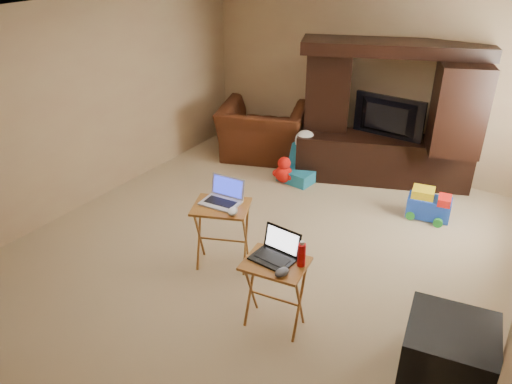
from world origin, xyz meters
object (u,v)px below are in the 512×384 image
Objects in this scene: entertainment_center at (387,115)px; mouse_left at (233,211)px; ottoman at (449,350)px; tray_table_left at (222,236)px; television at (386,119)px; water_bottle at (302,255)px; laptop_left at (220,193)px; recliner at (263,132)px; tray_table_right at (275,294)px; child_rocker at (300,160)px; plush_toy at (284,170)px; mouse_right at (282,272)px; laptop_right at (273,248)px; push_toy at (429,204)px.

entertainment_center is 16.01× the size of mouse_left.
ottoman is 2.36m from tray_table_left.
water_bottle is at bearing 101.02° from television.
laptop_left is (-0.71, -2.77, -0.08)m from television.
recliner is 1.84× the size of tray_table_right.
water_bottle is at bearing -170.42° from ottoman.
child_rocker is (-0.95, -0.64, -0.65)m from entertainment_center.
recliner is 0.95m from plush_toy.
plush_toy is 2.76× the size of mouse_right.
television is 1.27m from child_rocker.
child_rocker is 1.74× the size of laptop_right.
child_rocker is at bearing 106.64° from tray_table_right.
ottoman is (2.62, -2.39, -0.09)m from child_rocker.
plush_toy is at bearing 122.06° from laptop_right.
laptop_left is 0.26m from mouse_left.
tray_table_left is (0.27, -2.20, 0.05)m from child_rocker.
recliner is 1.74× the size of tray_table_left.
recliner is at bearing 91.04° from tray_table_left.
recliner is 3.52× the size of laptop_right.
recliner reaches higher than push_toy.
tray_table_right is at bearing -62.07° from plush_toy.
laptop_left reaches higher than recliner.
television reaches higher than tray_table_left.
recliner is at bearing 116.17° from mouse_left.
recliner is 0.97m from child_rocker.
recliner is at bearing 116.19° from tray_table_right.
recliner is (-1.81, -0.21, -0.55)m from entertainment_center.
ottoman is (1.67, -2.99, -0.70)m from television.
tray_table_left reaches higher than ottoman.
laptop_left is (0.24, -2.17, 0.53)m from child_rocker.
tray_table_left is (1.14, -2.63, -0.05)m from recliner.
tray_table_right is 0.49m from water_bottle.
ottoman reaches higher than push_toy.
water_bottle is (0.20, 0.08, 0.45)m from tray_table_right.
water_bottle is (2.25, -3.03, 0.38)m from recliner.
ottoman is 1.61m from laptop_right.
television is 3.27m from laptop_right.
television is at bearing 39.16° from child_rocker.
plush_toy is 1.07× the size of laptop_right.
child_rocker is at bearing 115.11° from mouse_right.
recliner reaches higher than child_rocker.
recliner is 4.49m from ottoman.
tray_table_right is (1.18, -2.68, 0.03)m from child_rocker.
recliner reaches higher than tray_table_right.
push_toy is 2.46× the size of water_bottle.
child_rocker is 0.91× the size of tray_table_right.
mouse_right is (1.07, -0.63, -0.13)m from laptop_left.
water_bottle is at bearing -42.26° from tray_table_left.
laptop_right is at bearing -62.59° from plush_toy.
mouse_right reaches higher than push_toy.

